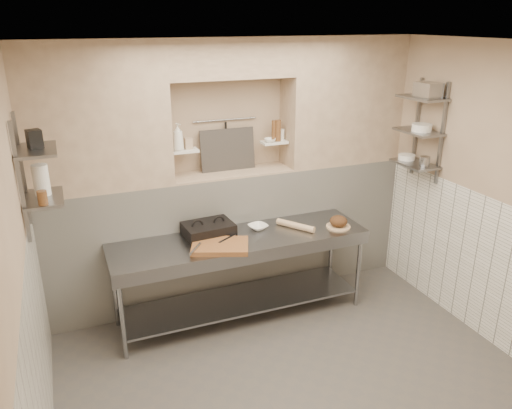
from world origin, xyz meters
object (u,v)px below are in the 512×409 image
prep_table (241,261)px  panini_press (208,230)px  bread_loaf (339,221)px  jug_left (41,180)px  rolling_pin (296,225)px  bowl_alcove (270,140)px  bottle_soap (178,137)px  mixing_bowl (258,227)px  cutting_board (220,246)px

prep_table → panini_press: panini_press is taller
bread_loaf → jug_left: jug_left is taller
prep_table → jug_left: bearing=-177.4°
rolling_pin → prep_table: bearing=-178.5°
prep_table → bowl_alcove: bowl_alcove is taller
panini_press → jug_left: (-1.45, -0.25, 0.77)m
bread_loaf → bottle_soap: 1.86m
prep_table → jug_left: jug_left is taller
mixing_bowl → jug_left: (-1.98, -0.23, 0.82)m
bread_loaf → bottle_soap: bearing=156.4°
bowl_alcove → bottle_soap: bearing=-179.4°
bowl_alcove → panini_press: bearing=-155.9°
rolling_pin → bottle_soap: bottle_soap is taller
bowl_alcove → cutting_board: bearing=-139.3°
panini_press → jug_left: bearing=-174.6°
rolling_pin → bowl_alcove: (-0.07, 0.53, 0.80)m
cutting_board → bottle_soap: 1.17m
panini_press → bottle_soap: (-0.18, 0.36, 0.89)m
panini_press → bottle_soap: bearing=111.7°
rolling_pin → jug_left: (-2.35, -0.09, 0.81)m
prep_table → bottle_soap: bearing=130.5°
cutting_board → bread_loaf: (1.31, 0.03, 0.05)m
mixing_bowl → bottle_soap: size_ratio=0.69×
mixing_bowl → bottle_soap: (-0.71, 0.39, 0.93)m
panini_press → rolling_pin: size_ratio=1.18×
cutting_board → bread_loaf: size_ratio=2.86×
rolling_pin → panini_press: bearing=169.9°
cutting_board → jug_left: jug_left is taller
bowl_alcove → jug_left: bearing=-164.7°
rolling_pin → bread_loaf: bread_loaf is taller
prep_table → bread_loaf: bearing=-6.7°
mixing_bowl → rolling_pin: size_ratio=0.44×
jug_left → cutting_board: bearing=-2.8°
jug_left → panini_press: bearing=9.9°
prep_table → bowl_alcove: 1.34m
bowl_alcove → jug_left: 2.37m
cutting_board → mixing_bowl: bearing=30.2°
panini_press → bottle_soap: 0.97m
bread_loaf → bowl_alcove: (-0.50, 0.67, 0.76)m
prep_table → cutting_board: cutting_board is taller
rolling_pin → bottle_soap: size_ratio=1.56×
prep_table → bowl_alcove: bearing=44.9°
bread_loaf → jug_left: 2.89m
mixing_bowl → rolling_pin: (0.37, -0.13, 0.01)m
cutting_board → rolling_pin: rolling_pin is taller
panini_press → bowl_alcove: size_ratio=4.05×
cutting_board → jug_left: (-1.47, 0.07, 0.82)m
mixing_bowl → prep_table: bearing=-149.4°
cutting_board → rolling_pin: 0.90m
bottle_soap → prep_table: bearing=-49.5°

